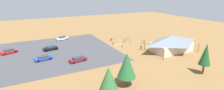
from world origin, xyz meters
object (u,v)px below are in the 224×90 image
object	(u,v)px
bicycle_yellow_yard_right	(127,38)
visitor_near_lot	(159,38)
pine_far_west	(109,82)
bicycle_white_trailside	(122,46)
bike_pavilion	(172,42)
pine_midwest	(127,65)
pine_east	(206,55)
bicycle_teal_near_porch	(125,40)
bicycle_red_lone_west	(144,43)
lot_sign	(114,40)
visitor_by_pavilion	(141,47)
car_black_near_entry	(50,48)
bicycle_black_yard_front	(113,43)
bicycle_orange_by_bin	(117,42)
car_white_inner_stall	(62,38)
car_red_aisle_side	(9,51)
car_blue_back_corner	(43,58)
bicycle_purple_mid_cluster	(130,41)
bicycle_blue_near_sign	(143,41)
car_maroon_by_curb	(78,59)
bicycle_green_edge_north	(124,42)
trash_bin	(111,40)

from	to	relation	value
bicycle_yellow_yard_right	visitor_near_lot	size ratio (longest dim) A/B	0.81
pine_far_west	bicycle_white_trailside	xyz separation A→B (m)	(-18.51, -27.60, -4.62)
bike_pavilion	pine_midwest	bearing A→B (deg)	25.96
pine_east	bicycle_teal_near_porch	xyz separation A→B (m)	(1.47, -32.73, -4.44)
pine_midwest	bicycle_red_lone_west	bearing A→B (deg)	-133.51
lot_sign	pine_east	distance (m)	31.78
visitor_by_pavilion	car_black_near_entry	bearing A→B (deg)	-25.54
pine_east	bicycle_black_yard_front	distance (m)	31.67
bike_pavilion	bicycle_teal_near_porch	xyz separation A→B (m)	(6.84, -17.47, -2.55)
pine_midwest	visitor_by_pavilion	size ratio (longest dim) A/B	4.28
bike_pavilion	pine_far_west	distance (m)	34.68
bicycle_white_trailside	bicycle_teal_near_porch	bearing A→B (deg)	-127.23
bicycle_teal_near_porch	visitor_by_pavilion	world-z (taller)	visitor_by_pavilion
bicycle_orange_by_bin	bicycle_teal_near_porch	xyz separation A→B (m)	(-4.73, -2.00, -0.02)
bicycle_red_lone_west	car_white_inner_stall	xyz separation A→B (m)	(25.70, -18.99, 0.33)
bicycle_orange_by_bin	car_red_aisle_side	distance (m)	35.33
bicycle_red_lone_west	car_red_aisle_side	xyz separation A→B (m)	(43.63, -10.35, 0.35)
bicycle_red_lone_west	pine_east	bearing A→B (deg)	84.43
car_blue_back_corner	lot_sign	bearing A→B (deg)	-168.54
car_blue_back_corner	visitor_by_pavilion	xyz separation A→B (m)	(-29.82, 4.82, 0.17)
bicycle_purple_mid_cluster	bicycle_red_lone_west	bearing A→B (deg)	131.24
car_white_inner_stall	bicycle_purple_mid_cluster	bearing A→B (deg)	145.93
lot_sign	bicycle_teal_near_porch	world-z (taller)	lot_sign
bike_pavilion	bicycle_white_trailside	size ratio (longest dim) A/B	8.83
bicycle_blue_near_sign	visitor_near_lot	bearing A→B (deg)	164.93
pine_far_west	car_maroon_by_curb	xyz separation A→B (m)	(-1.10, -21.72, -4.26)
bicycle_white_trailside	bicycle_green_edge_north	world-z (taller)	bicycle_white_trailside
bicycle_green_edge_north	car_red_aisle_side	distance (m)	38.02
pine_midwest	bicycle_red_lone_west	world-z (taller)	pine_midwest
bicycle_blue_near_sign	pine_east	bearing A→B (deg)	81.52
car_maroon_by_curb	bicycle_purple_mid_cluster	bearing A→B (deg)	-157.54
bicycle_white_trailside	pine_east	bearing A→B (deg)	103.84
visitor_by_pavilion	car_white_inner_stall	bearing A→B (deg)	-49.07
pine_east	car_red_aisle_side	distance (m)	54.92
pine_far_west	car_maroon_by_curb	bearing A→B (deg)	-92.89
bicycle_white_trailside	visitor_near_lot	distance (m)	16.93
lot_sign	bicycle_purple_mid_cluster	bearing A→B (deg)	172.07
trash_bin	car_blue_back_corner	size ratio (longest dim) A/B	0.18
car_red_aisle_side	lot_sign	bearing A→B (deg)	170.73
bicycle_yellow_yard_right	bicycle_orange_by_bin	world-z (taller)	bicycle_orange_by_bin
trash_bin	car_white_inner_stall	world-z (taller)	car_white_inner_stall
pine_far_west	bicycle_green_edge_north	world-z (taller)	pine_far_west
pine_far_west	bicycle_purple_mid_cluster	world-z (taller)	pine_far_west
lot_sign	bicycle_white_trailside	size ratio (longest dim) A/B	1.31
bicycle_black_yard_front	pine_midwest	bearing A→B (deg)	68.21
bicycle_yellow_yard_right	car_red_aisle_side	size ratio (longest dim) A/B	0.28
bike_pavilion	bicycle_yellow_yard_right	size ratio (longest dim) A/B	10.93
pine_far_west	pine_east	bearing A→B (deg)	-176.75
trash_bin	bicycle_orange_by_bin	distance (m)	4.29
pine_far_west	bicycle_blue_near_sign	size ratio (longest dim) A/B	4.92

